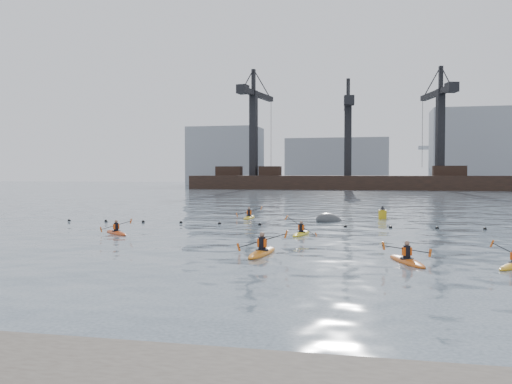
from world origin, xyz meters
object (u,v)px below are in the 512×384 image
kayaker_4 (407,260)px  nav_buoy (382,214)px  kayaker_2 (116,232)px  kayaker_0 (262,252)px  kayaker_3 (301,233)px  kayaker_5 (249,217)px  mooring_buoy (329,221)px

kayaker_4 → nav_buoy: size_ratio=2.66×
kayaker_2 → kayaker_0: bearing=-78.2°
kayaker_0 → kayaker_3: (0.71, 8.14, -0.02)m
kayaker_0 → kayaker_5: bearing=109.8°
kayaker_0 → kayaker_2: kayaker_0 is taller
mooring_buoy → kayaker_3: bearing=-95.5°
kayaker_0 → mooring_buoy: kayaker_0 is taller
kayaker_5 → nav_buoy: (10.64, 1.80, 0.27)m
kayaker_3 → nav_buoy: (4.93, 12.61, 0.28)m
kayaker_2 → kayaker_5: kayaker_5 is taller
kayaker_2 → nav_buoy: (16.01, 14.46, 0.27)m
nav_buoy → mooring_buoy: bearing=-141.6°
kayaker_4 → kayaker_5: bearing=-81.4°
kayaker_2 → nav_buoy: size_ratio=2.13×
mooring_buoy → kayaker_2: bearing=-136.8°
kayaker_5 → kayaker_2: bearing=-114.3°
kayaker_0 → kayaker_5: size_ratio=1.11×
mooring_buoy → nav_buoy: size_ratio=2.03×
kayaker_5 → kayaker_0: bearing=-76.5°
kayaker_2 → kayaker_3: size_ratio=0.85×
kayaker_5 → nav_buoy: nav_buoy is taller
kayaker_0 → kayaker_2: bearing=153.8°
kayaker_4 → mooring_buoy: 19.15m
kayaker_5 → mooring_buoy: 6.77m
kayaker_0 → nav_buoy: size_ratio=2.98×
kayaker_0 → nav_buoy: bearing=79.8°
kayaker_5 → mooring_buoy: size_ratio=1.32×
kayaker_2 → nav_buoy: bearing=-4.9°
kayaker_2 → mooring_buoy: (12.00, 11.28, -0.09)m
kayaker_3 → kayaker_4: bearing=-49.5°
kayaker_5 → nav_buoy: size_ratio=2.67×
mooring_buoy → nav_buoy: bearing=38.4°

